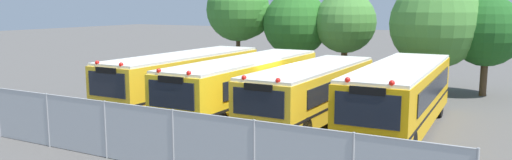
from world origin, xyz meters
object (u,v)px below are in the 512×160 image
tree_1 (297,23)px  tree_3 (434,22)px  school_bus_0 (185,77)px  tree_2 (345,21)px  school_bus_1 (246,83)px  school_bus_3 (400,95)px  tree_0 (241,11)px  tree_4 (490,32)px  traffic_cone (215,159)px  school_bus_2 (312,91)px

tree_1 → tree_3: 8.46m
school_bus_0 → tree_2: bearing=-114.0°
tree_3 → school_bus_1: bearing=-124.6°
school_bus_3 → tree_0: tree_0 is taller
school_bus_0 → tree_4: tree_4 is taller
school_bus_1 → tree_4: size_ratio=2.05×
school_bus_3 → traffic_cone: size_ratio=17.66×
school_bus_3 → tree_1: tree_1 is taller
tree_0 → school_bus_3: bearing=-36.5°
school_bus_1 → tree_0: 11.58m
school_bus_1 → tree_0: tree_0 is taller
school_bus_1 → tree_3: bearing=-124.9°
school_bus_1 → tree_1: size_ratio=1.91×
school_bus_0 → tree_1: size_ratio=1.78×
school_bus_2 → traffic_cone: size_ratio=16.23×
school_bus_3 → tree_2: 11.96m
tree_0 → tree_3: (12.39, 0.03, -0.52)m
school_bus_1 → school_bus_2: size_ratio=1.16×
traffic_cone → school_bus_1: bearing=112.7°
tree_3 → tree_4: size_ratio=1.18×
tree_1 → tree_3: bearing=-3.0°
school_bus_0 → school_bus_3: 10.42m
school_bus_0 → school_bus_1: 3.50m
school_bus_0 → school_bus_3: (10.42, 0.05, 0.03)m
school_bus_0 → tree_0: size_ratio=1.53×
school_bus_0 → tree_1: bearing=-98.6°
traffic_cone → school_bus_0: bearing=132.0°
school_bus_1 → traffic_cone: bearing=112.4°
school_bus_1 → school_bus_3: size_ratio=1.06×
school_bus_2 → tree_3: 10.59m
tree_2 → school_bus_3: bearing=-61.0°
school_bus_1 → tree_2: 10.71m
tree_3 → tree_4: tree_3 is taller
school_bus_0 → tree_2: 11.60m
school_bus_0 → tree_2: tree_2 is taller
tree_0 → tree_4: 15.26m
school_bus_0 → school_bus_2: (6.82, -0.23, -0.08)m
school_bus_1 → tree_2: bearing=-97.1°
school_bus_0 → tree_3: (10.09, 9.49, 2.60)m
school_bus_2 → tree_1: (-5.18, 10.15, 2.45)m
school_bus_2 → school_bus_3: 3.62m
school_bus_0 → tree_1: (1.64, 9.92, 2.37)m
school_bus_3 → tree_3: bearing=-89.1°
tree_1 → tree_3: size_ratio=0.91×
tree_4 → traffic_cone: tree_4 is taller
school_bus_0 → tree_3: 14.09m
school_bus_3 → tree_2: size_ratio=1.80×
school_bus_2 → tree_3: size_ratio=1.50×
tree_3 → traffic_cone: bearing=-102.2°
school_bus_3 → traffic_cone: bearing=60.4°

